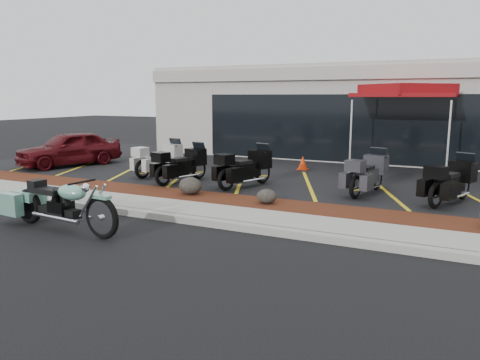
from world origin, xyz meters
The scene contains 17 objects.
ground centered at (0.00, 0.00, 0.00)m, with size 90.00×90.00×0.00m, color black.
curb centered at (0.00, 0.90, 0.07)m, with size 24.00×0.25×0.15m, color gray.
sidewalk centered at (0.00, 1.60, 0.07)m, with size 24.00×1.20×0.15m, color gray.
mulch_bed centered at (0.00, 2.80, 0.08)m, with size 24.00×1.20×0.16m, color #37160C.
upper_lot centered at (0.00, 8.20, 0.07)m, with size 26.00×9.60×0.15m, color black.
dealership_building centered at (0.00, 14.47, 2.01)m, with size 18.00×8.16×4.00m.
boulder_left centered at (-2.39, 2.87, 0.39)m, with size 0.64×0.53×0.45m, color black.
boulder_mid centered at (-0.15, 2.75, 0.34)m, with size 0.50×0.42×0.35m, color black.
hero_cruiser centered at (-2.06, -0.85, 0.56)m, with size 3.19×0.81×1.12m, color #69A38C, non-canonical shape.
touring_white centered at (-4.77, 5.73, 0.74)m, with size 2.03×0.78×1.18m, color silver, non-canonical shape.
touring_black_front centered at (-3.41, 4.99, 0.74)m, with size 2.02×0.77×1.18m, color black, non-canonical shape.
touring_black_mid centered at (-1.30, 5.17, 0.76)m, with size 2.09×0.80×1.22m, color black, non-canonical shape.
touring_grey centered at (1.93, 5.69, 0.74)m, with size 2.04×0.78×1.19m, color #323238, non-canonical shape.
touring_black_rear centered at (4.11, 5.39, 0.75)m, with size 2.05×0.78×1.19m, color black, non-canonical shape.
parked_car centered at (-9.29, 5.39, 0.79)m, with size 1.52×3.78×1.29m, color #490A0F.
traffic_cone centered at (-1.10, 8.32, 0.39)m, with size 0.34×0.34×0.49m, color red.
popup_canopy centered at (2.10, 9.64, 2.86)m, with size 4.08×4.08×2.98m.
Camera 1 is at (4.11, -7.48, 2.72)m, focal length 35.00 mm.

